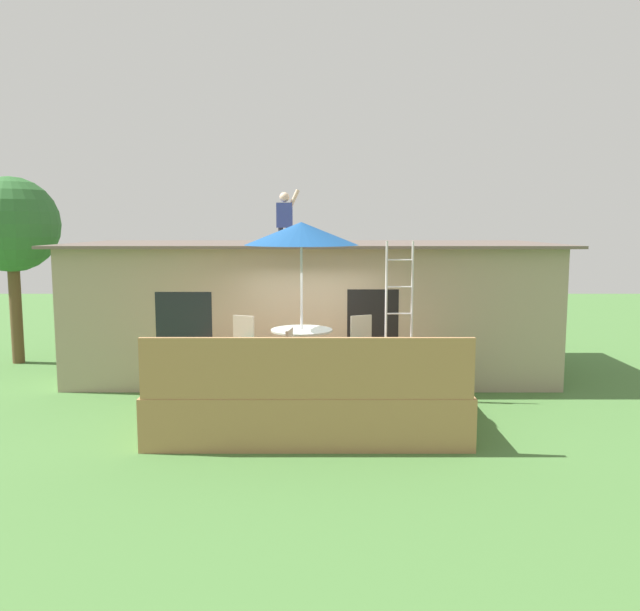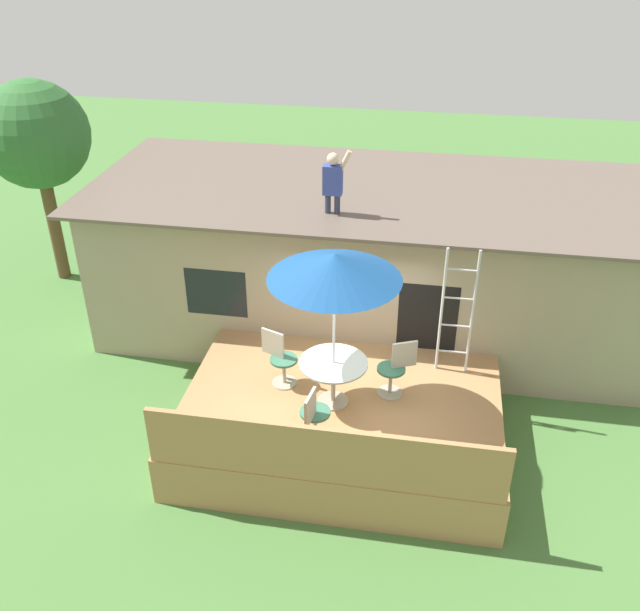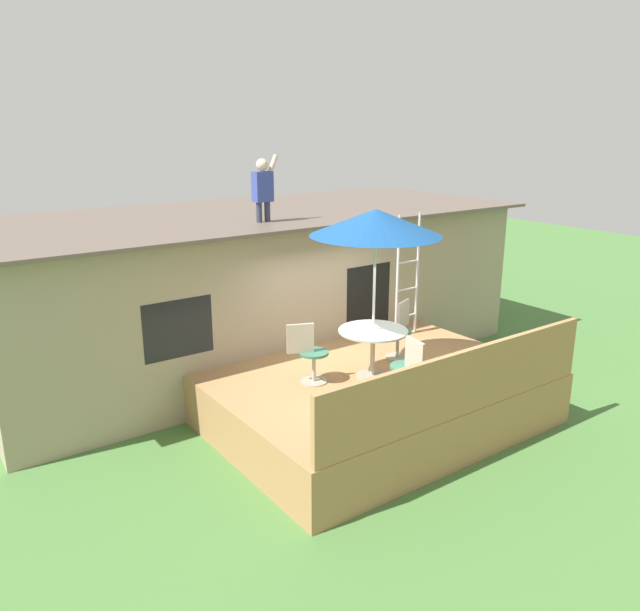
{
  "view_description": "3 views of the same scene",
  "coord_description": "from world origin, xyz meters",
  "px_view_note": "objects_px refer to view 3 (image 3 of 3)",
  "views": [
    {
      "loc": [
        0.19,
        -10.89,
        3.3
      ],
      "look_at": [
        0.16,
        1.03,
        1.81
      ],
      "focal_mm": 36.41,
      "sensor_mm": 36.0,
      "label": 1
    },
    {
      "loc": [
        1.12,
        -8.52,
        7.55
      ],
      "look_at": [
        -0.52,
        1.0,
        1.84
      ],
      "focal_mm": 39.04,
      "sensor_mm": 36.0,
      "label": 2
    },
    {
      "loc": [
        -5.87,
        -6.8,
        4.47
      ],
      "look_at": [
        -0.47,
        0.76,
        1.77
      ],
      "focal_mm": 34.93,
      "sensor_mm": 36.0,
      "label": 3
    }
  ],
  "objects_px": {
    "person_figure": "(263,186)",
    "patio_chair_left": "(309,353)",
    "patio_chair_right": "(400,330)",
    "patio_chair_near": "(409,369)",
    "step_ladder": "(407,276)",
    "patio_umbrella": "(376,223)",
    "patio_table": "(373,340)"
  },
  "relations": [
    {
      "from": "patio_chair_near",
      "to": "patio_table",
      "type": "bearing_deg",
      "value": 0.0
    },
    {
      "from": "patio_umbrella",
      "to": "person_figure",
      "type": "relative_size",
      "value": 2.29
    },
    {
      "from": "step_ladder",
      "to": "person_figure",
      "type": "xyz_separation_m",
      "value": [
        -2.18,
        1.27,
        1.6
      ]
    },
    {
      "from": "patio_chair_left",
      "to": "person_figure",
      "type": "bearing_deg",
      "value": 98.16
    },
    {
      "from": "step_ladder",
      "to": "patio_chair_left",
      "type": "distance_m",
      "value": 2.88
    },
    {
      "from": "patio_table",
      "to": "step_ladder",
      "type": "relative_size",
      "value": 0.47
    },
    {
      "from": "patio_table",
      "to": "patio_umbrella",
      "type": "distance_m",
      "value": 1.76
    },
    {
      "from": "patio_chair_left",
      "to": "patio_chair_near",
      "type": "height_order",
      "value": "same"
    },
    {
      "from": "step_ladder",
      "to": "patio_chair_near",
      "type": "relative_size",
      "value": 2.39
    },
    {
      "from": "step_ladder",
      "to": "patio_chair_right",
      "type": "bearing_deg",
      "value": -138.13
    },
    {
      "from": "person_figure",
      "to": "patio_chair_right",
      "type": "distance_m",
      "value": 3.31
    },
    {
      "from": "patio_umbrella",
      "to": "patio_chair_near",
      "type": "bearing_deg",
      "value": -98.55
    },
    {
      "from": "patio_table",
      "to": "patio_chair_near",
      "type": "relative_size",
      "value": 1.13
    },
    {
      "from": "step_ladder",
      "to": "patio_chair_near",
      "type": "distance_m",
      "value": 2.92
    },
    {
      "from": "patio_umbrella",
      "to": "step_ladder",
      "type": "height_order",
      "value": "patio_umbrella"
    },
    {
      "from": "patio_table",
      "to": "patio_umbrella",
      "type": "xyz_separation_m",
      "value": [
        0.0,
        -0.0,
        1.76
      ]
    },
    {
      "from": "patio_table",
      "to": "step_ladder",
      "type": "bearing_deg",
      "value": 33.41
    },
    {
      "from": "patio_umbrella",
      "to": "patio_chair_right",
      "type": "height_order",
      "value": "patio_umbrella"
    },
    {
      "from": "patio_chair_left",
      "to": "patio_chair_right",
      "type": "height_order",
      "value": "same"
    },
    {
      "from": "person_figure",
      "to": "patio_chair_left",
      "type": "height_order",
      "value": "person_figure"
    },
    {
      "from": "patio_chair_right",
      "to": "patio_chair_near",
      "type": "distance_m",
      "value": 1.69
    },
    {
      "from": "person_figure",
      "to": "patio_chair_near",
      "type": "relative_size",
      "value": 1.21
    },
    {
      "from": "step_ladder",
      "to": "patio_chair_near",
      "type": "bearing_deg",
      "value": -132.44
    },
    {
      "from": "patio_chair_right",
      "to": "patio_chair_near",
      "type": "height_order",
      "value": "same"
    },
    {
      "from": "patio_table",
      "to": "patio_chair_left",
      "type": "bearing_deg",
      "value": 157.98
    },
    {
      "from": "person_figure",
      "to": "patio_chair_right",
      "type": "xyz_separation_m",
      "value": [
        1.31,
        -2.04,
        -2.25
      ]
    },
    {
      "from": "step_ladder",
      "to": "patio_chair_right",
      "type": "height_order",
      "value": "step_ladder"
    },
    {
      "from": "step_ladder",
      "to": "person_figure",
      "type": "distance_m",
      "value": 2.99
    },
    {
      "from": "patio_chair_right",
      "to": "patio_chair_near",
      "type": "xyz_separation_m",
      "value": [
        -1.05,
        -1.32,
        0.0
      ]
    },
    {
      "from": "patio_chair_near",
      "to": "person_figure",
      "type": "bearing_deg",
      "value": 12.96
    },
    {
      "from": "step_ladder",
      "to": "patio_chair_near",
      "type": "xyz_separation_m",
      "value": [
        -1.92,
        -2.1,
        -0.64
      ]
    },
    {
      "from": "patio_table",
      "to": "step_ladder",
      "type": "distance_m",
      "value": 2.19
    }
  ]
}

